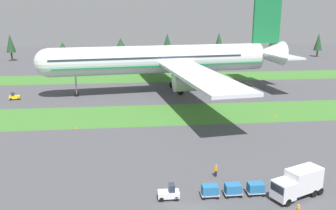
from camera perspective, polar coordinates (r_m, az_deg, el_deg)
The scene contains 13 objects.
grass_strip_near at distance 79.38m, azimuth -1.11°, elevation -1.51°, with size 320.00×16.55×0.01m, color #3D752D.
grass_strip_far at distance 123.20m, azimuth -3.03°, elevation 4.35°, with size 320.00×16.55×0.01m, color #3D752D.
airliner at distance 100.14m, azimuth -0.06°, elevation 7.32°, with size 70.15×86.73×25.80m.
baggage_tug at distance 44.89m, azimuth 0.18°, elevation -13.77°, with size 2.60×1.31×1.97m.
cargo_dolly_lead at distance 45.60m, azimuth 6.64°, elevation -13.24°, with size 2.20×1.51×1.55m.
cargo_dolly_second at distance 46.29m, azimuth 10.24°, elevation -12.94°, with size 2.20×1.51×1.55m.
cargo_dolly_third at distance 47.14m, azimuth 13.71°, elevation -12.60°, with size 2.20×1.51×1.55m.
catering_truck at distance 47.56m, azimuth 19.91°, elevation -11.46°, with size 7.30×4.80×3.58m.
pushback_tractor at distance 100.31m, azimuth -23.16°, elevation 1.23°, with size 2.75×1.62×1.97m.
ground_crew_loader at distance 50.76m, azimuth 7.58°, elevation -10.19°, with size 0.48×0.36×1.74m.
taxiway_marker_0 at distance 72.36m, azimuth -14.41°, elevation -3.36°, with size 0.44×0.44×0.64m, color orange.
taxiway_marker_1 at distance 81.26m, azimuth 16.59°, elevation -1.58°, with size 0.44×0.44×0.48m, color orange.
distant_tree_line at distance 168.43m, azimuth -4.65°, elevation 9.64°, with size 173.25×9.82×12.38m.
Camera 1 is at (-6.84, -35.04, 22.27)m, focal length 38.49 mm.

